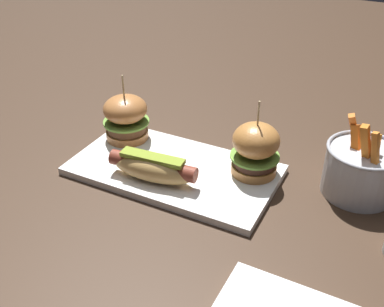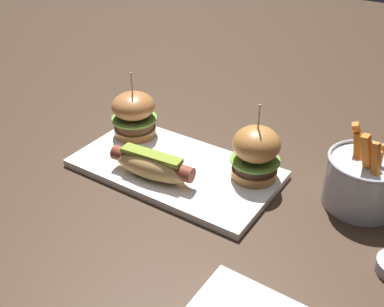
% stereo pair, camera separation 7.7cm
% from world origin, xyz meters
% --- Properties ---
extents(ground_plane, '(3.00, 3.00, 0.00)m').
position_xyz_m(ground_plane, '(0.00, 0.00, 0.00)').
color(ground_plane, '#382619').
extents(platter_main, '(0.38, 0.20, 0.01)m').
position_xyz_m(platter_main, '(0.00, 0.00, 0.01)').
color(platter_main, white).
rests_on(platter_main, ground).
extents(hot_dog, '(0.16, 0.06, 0.05)m').
position_xyz_m(hot_dog, '(-0.01, -0.05, 0.04)').
color(hot_dog, tan).
rests_on(hot_dog, platter_main).
extents(slider_left, '(0.09, 0.09, 0.14)m').
position_xyz_m(slider_left, '(-0.14, 0.05, 0.06)').
color(slider_left, '#AF6E3A').
rests_on(slider_left, platter_main).
extents(slider_right, '(0.09, 0.09, 0.14)m').
position_xyz_m(slider_right, '(0.14, 0.05, 0.06)').
color(slider_right, '#B5763A').
rests_on(slider_right, platter_main).
extents(fries_bucket, '(0.13, 0.13, 0.15)m').
position_xyz_m(fries_bucket, '(0.32, 0.09, 0.05)').
color(fries_bucket, '#B7BABF').
rests_on(fries_bucket, ground).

